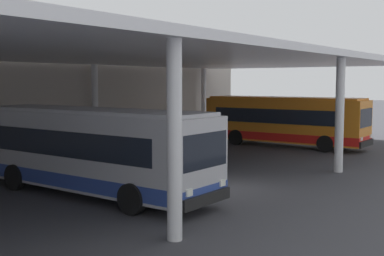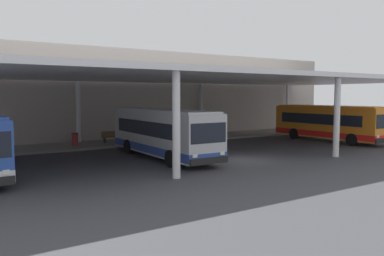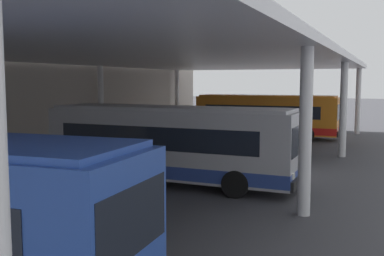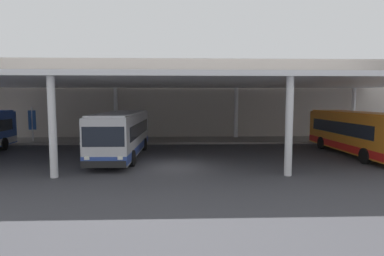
% 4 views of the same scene
% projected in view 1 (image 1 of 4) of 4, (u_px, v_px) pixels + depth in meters
% --- Properties ---
extents(ground_plane, '(200.00, 200.00, 0.00)m').
position_uv_depth(ground_plane, '(221.00, 188.00, 19.69)').
color(ground_plane, '#3D3D42').
extents(platform_kerb, '(42.00, 4.50, 0.18)m').
position_uv_depth(platform_kerb, '(33.00, 159.00, 26.51)').
color(platform_kerb, gray).
rests_on(platform_kerb, ground).
extents(canopy_shelter, '(40.00, 17.00, 5.55)m').
position_uv_depth(canopy_shelter, '(117.00, 56.00, 22.40)').
color(canopy_shelter, silver).
rests_on(canopy_shelter, ground).
extents(bus_second_bay, '(2.79, 10.55, 3.17)m').
position_uv_depth(bus_second_bay, '(89.00, 150.00, 18.49)').
color(bus_second_bay, '#B7B7BC').
rests_on(bus_second_bay, ground).
extents(bus_middle_bay, '(2.78, 10.55, 3.17)m').
position_uv_depth(bus_middle_bay, '(284.00, 121.00, 32.39)').
color(bus_middle_bay, orange).
rests_on(bus_middle_bay, ground).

